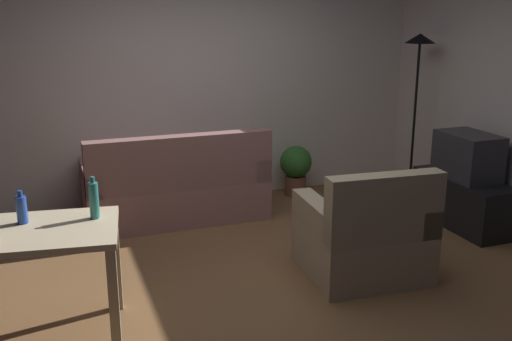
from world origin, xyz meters
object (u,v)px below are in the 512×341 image
at_px(tv, 468,156).
at_px(torchiere_lamp, 418,72).
at_px(desk, 20,247).
at_px(bottle_tall, 94,200).
at_px(armchair, 365,238).
at_px(potted_plant, 296,167).
at_px(couch, 176,190).
at_px(tv_stand, 463,201).
at_px(bottle_blue, 22,209).

distance_m(tv, torchiere_lamp, 1.15).
distance_m(torchiere_lamp, desk, 4.41).
bearing_deg(bottle_tall, armchair, 1.18).
height_order(tv, potted_plant, tv).
relative_size(couch, tv_stand, 1.62).
relative_size(couch, bottle_blue, 8.24).
distance_m(couch, torchiere_lamp, 2.84).
bearing_deg(desk, armchair, 10.53).
bearing_deg(bottle_tall, desk, -172.93).
bearing_deg(tv, potted_plant, 38.90).
xyz_separation_m(tv, bottle_tall, (-3.54, -0.71, 0.18)).
height_order(couch, potted_plant, couch).
bearing_deg(bottle_blue, tv_stand, 9.31).
bearing_deg(bottle_blue, desk, -104.17).
bearing_deg(couch, potted_plant, -167.82).
xyz_separation_m(couch, bottle_tall, (-0.93, -1.84, 0.58)).
bearing_deg(torchiere_lamp, bottle_tall, -155.44).
relative_size(potted_plant, bottle_blue, 2.63).
distance_m(potted_plant, bottle_blue, 3.55).
xyz_separation_m(bottle_blue, bottle_tall, (0.44, -0.06, 0.03)).
bearing_deg(tv_stand, armchair, 114.29).
xyz_separation_m(desk, bottle_tall, (0.47, 0.06, 0.23)).
bearing_deg(tv, couch, 66.61).
bearing_deg(armchair, couch, -54.05).
xyz_separation_m(couch, armchair, (1.12, -1.80, 0.01)).
relative_size(desk, potted_plant, 2.26).
distance_m(desk, armchair, 2.55).
height_order(tv, desk, tv).
relative_size(couch, tv, 2.98).
distance_m(torchiere_lamp, potted_plant, 1.68).
bearing_deg(tv_stand, tv, -90.00).
xyz_separation_m(tv_stand, desk, (-4.01, -0.77, 0.41)).
distance_m(couch, armchair, 2.12).
distance_m(potted_plant, bottle_tall, 3.26).
height_order(armchair, bottle_blue, bottle_blue).
relative_size(bottle_blue, bottle_tall, 0.77).
xyz_separation_m(potted_plant, bottle_blue, (-2.82, -2.09, 0.52)).
bearing_deg(desk, bottle_tall, 15.31).
relative_size(armchair, bottle_tall, 3.42).
relative_size(potted_plant, bottle_tall, 2.04).
bearing_deg(desk, couch, 61.82).
relative_size(tv_stand, desk, 0.85).
xyz_separation_m(desk, potted_plant, (2.85, 2.21, -0.32)).
bearing_deg(tv, torchiere_lamp, 0.23).
bearing_deg(tv_stand, bottle_tall, 101.41).
distance_m(tv, bottle_blue, 4.04).
height_order(tv, bottle_tall, bottle_tall).
xyz_separation_m(desk, armchair, (2.52, 0.10, -0.33)).
distance_m(couch, bottle_tall, 2.15).
xyz_separation_m(torchiere_lamp, potted_plant, (-1.16, 0.54, -1.08)).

